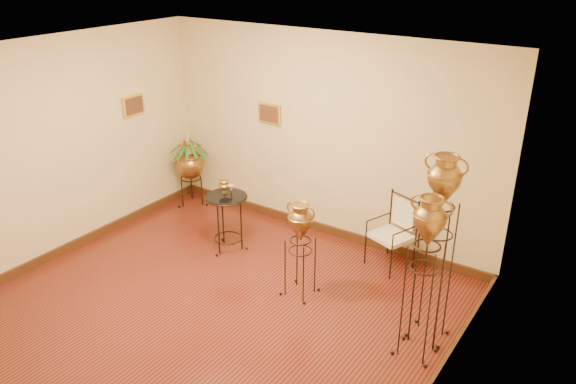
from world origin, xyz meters
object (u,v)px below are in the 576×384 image
Objects in this scene: armchair at (391,234)px; side_table at (227,221)px; amphora_tall at (436,250)px; amphora_mid at (423,277)px; planter_urn at (190,162)px.

side_table is (-1.98, -0.80, -0.06)m from armchair.
armchair is 2.13m from side_table.
amphora_tall is at bearing -5.68° from side_table.
amphora_mid is 1.75× the size of side_table.
amphora_mid reaches higher than planter_urn.
amphora_tall reaches higher than armchair.
amphora_mid is 4.52m from planter_urn.
armchair is (-0.92, 1.09, -0.58)m from amphora_tall.
amphora_mid is 2.99m from side_table.
side_table is (1.40, -0.80, -0.30)m from planter_urn.
planter_urn is at bearing 150.20° from side_table.
planter_urn is (-4.30, 1.37, -0.17)m from amphora_mid.
amphora_tall is 1.54m from armchair.
side_table is at bearing 174.32° from amphora_tall.
armchair is at bearing 124.06° from amphora_mid.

